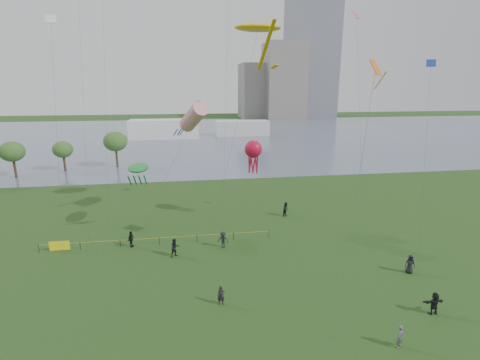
{
  "coord_description": "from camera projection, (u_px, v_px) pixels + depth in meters",
  "views": [
    {
      "loc": [
        -4.61,
        -20.51,
        16.32
      ],
      "look_at": [
        0.0,
        10.0,
        8.0
      ],
      "focal_mm": 26.0,
      "sensor_mm": 36.0,
      "label": 1
    }
  ],
  "objects": [
    {
      "name": "building_low",
      "position": [
        255.0,
        91.0,
        185.85
      ],
      "size": [
        16.0,
        18.0,
        28.0
      ],
      "primitive_type": "cube",
      "color": "slate",
      "rests_on": "ground_plane"
    },
    {
      "name": "spectator_c",
      "position": [
        131.0,
        239.0,
        36.35
      ],
      "size": [
        0.77,
        1.11,
        1.75
      ],
      "primitive_type": "imported",
      "rotation": [
        0.0,
        0.0,
        1.2
      ],
      "color": "black",
      "rests_on": "ground_plane"
    },
    {
      "name": "kite_stingray",
      "position": [
        258.0,
        28.0,
        38.29
      ],
      "size": [
        9.04,
        10.12,
        23.02
      ],
      "rotation": [
        0.0,
        0.0,
        0.06
      ],
      "color": "#3F3F42"
    },
    {
      "name": "spectator_a",
      "position": [
        175.0,
        248.0,
        34.26
      ],
      "size": [
        1.14,
        1.06,
        1.88
      ],
      "primitive_type": "imported",
      "rotation": [
        0.0,
        0.0,
        0.5
      ],
      "color": "black",
      "rests_on": "ground_plane"
    },
    {
      "name": "building_mid",
      "position": [
        284.0,
        81.0,
        180.84
      ],
      "size": [
        20.0,
        20.0,
        38.0
      ],
      "primitive_type": "cube",
      "color": "gray",
      "rests_on": "ground_plane"
    },
    {
      "name": "pavilion_right",
      "position": [
        242.0,
        128.0,
        119.42
      ],
      "size": [
        18.0,
        7.0,
        5.0
      ],
      "primitive_type": "cube",
      "color": "silver",
      "rests_on": "ground_plane"
    },
    {
      "name": "kite_windsock",
      "position": [
        194.0,
        117.0,
        40.77
      ],
      "size": [
        8.78,
        9.63,
        14.82
      ],
      "rotation": [
        0.0,
        0.0,
        -0.24
      ],
      "color": "#3F3F42"
    },
    {
      "name": "spectator_b",
      "position": [
        223.0,
        240.0,
        36.19
      ],
      "size": [
        1.26,
        0.93,
        1.75
      ],
      "primitive_type": "imported",
      "rotation": [
        0.0,
        0.0,
        -0.28
      ],
      "color": "black",
      "rests_on": "ground_plane"
    },
    {
      "name": "spectator_d",
      "position": [
        410.0,
        264.0,
        31.26
      ],
      "size": [
        0.99,
        0.81,
        1.75
      ],
      "primitive_type": "imported",
      "rotation": [
        0.0,
        0.0,
        -0.35
      ],
      "color": "black",
      "rests_on": "ground_plane"
    },
    {
      "name": "kite_delta",
      "position": [
        374.0,
        80.0,
        26.9
      ],
      "size": [
        6.43,
        9.08,
        18.39
      ],
      "rotation": [
        0.0,
        0.0,
        -0.39
      ],
      "color": "#3F3F42"
    },
    {
      "name": "kite_creature",
      "position": [
        138.0,
        168.0,
        39.0
      ],
      "size": [
        4.92,
        7.74,
        7.9
      ],
      "rotation": [
        0.0,
        0.0,
        0.33
      ],
      "color": "#3F3F42"
    },
    {
      "name": "trees",
      "position": [
        13.0,
        149.0,
        63.07
      ],
      "size": [
        31.71,
        16.35,
        8.15
      ],
      "color": "#382919",
      "rests_on": "ground_plane"
    },
    {
      "name": "pavilion_left",
      "position": [
        164.0,
        129.0,
        112.68
      ],
      "size": [
        22.0,
        8.0,
        6.0
      ],
      "primitive_type": "cube",
      "color": "white",
      "rests_on": "ground_plane"
    },
    {
      "name": "spectator_f",
      "position": [
        221.0,
        296.0,
        26.7
      ],
      "size": [
        0.58,
        0.39,
        1.55
      ],
      "primitive_type": "imported",
      "rotation": [
        0.0,
        0.0,
        -0.03
      ],
      "color": "black",
      "rests_on": "ground_plane"
    },
    {
      "name": "fence",
      "position": [
        99.0,
        243.0,
        36.12
      ],
      "size": [
        24.07,
        0.07,
        1.05
      ],
      "color": "black",
      "rests_on": "ground_plane"
    },
    {
      "name": "ground_plane",
      "position": [
        261.0,
        326.0,
        24.49
      ],
      "size": [
        400.0,
        400.0,
        0.0
      ],
      "primitive_type": "plane",
      "color": "#183511"
    },
    {
      "name": "kite_octopus",
      "position": [
        253.0,
        150.0,
        41.56
      ],
      "size": [
        2.11,
        8.82,
        10.15
      ],
      "rotation": [
        0.0,
        0.0,
        -0.4
      ],
      "color": "#3F3F42"
    },
    {
      "name": "lake",
      "position": [
        201.0,
        135.0,
        119.96
      ],
      "size": [
        400.0,
        120.0,
        0.08
      ],
      "primitive_type": "cube",
      "color": "slate",
      "rests_on": "ground_plane"
    },
    {
      "name": "kite_flyer",
      "position": [
        400.0,
        337.0,
        22.3
      ],
      "size": [
        0.69,
        0.65,
        1.58
      ],
      "primitive_type": "imported",
      "rotation": [
        0.0,
        0.0,
        0.63
      ],
      "color": "#525359",
      "rests_on": "ground_plane"
    },
    {
      "name": "spectator_e",
      "position": [
        434.0,
        303.0,
        25.58
      ],
      "size": [
        1.63,
        0.54,
        1.74
      ],
      "primitive_type": "imported",
      "rotation": [
        0.0,
        0.0,
        3.12
      ],
      "color": "black",
      "rests_on": "ground_plane"
    },
    {
      "name": "spectator_g",
      "position": [
        286.0,
        209.0,
        45.04
      ],
      "size": [
        1.14,
        1.1,
        1.85
      ],
      "primitive_type": "imported",
      "rotation": [
        0.0,
        0.0,
        0.65
      ],
      "color": "black",
      "rests_on": "ground_plane"
    },
    {
      "name": "small_kites",
      "position": [
        213.0,
        7.0,
        36.63
      ],
      "size": [
        37.68,
        13.41,
        11.21
      ],
      "color": "#1933B2"
    }
  ]
}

